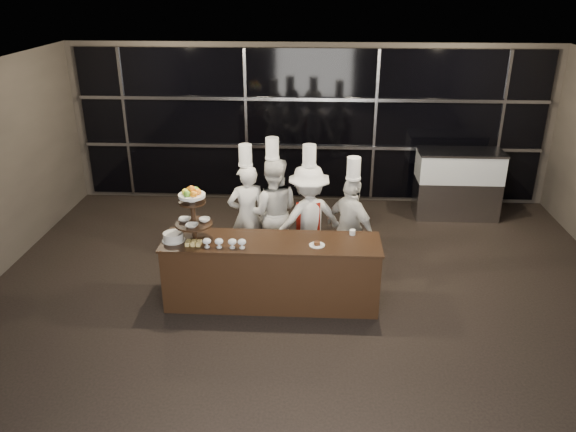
# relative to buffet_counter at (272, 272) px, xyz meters

# --- Properties ---
(room) EXTENTS (10.00, 10.00, 10.00)m
(room) POSITION_rel_buffet_counter_xyz_m (0.43, -1.15, 1.03)
(room) COLOR black
(room) RESTS_ON ground
(window_wall) EXTENTS (8.60, 0.10, 2.80)m
(window_wall) POSITION_rel_buffet_counter_xyz_m (0.43, 3.79, 1.04)
(window_wall) COLOR black
(window_wall) RESTS_ON ground
(buffet_counter) EXTENTS (2.84, 0.74, 0.92)m
(buffet_counter) POSITION_rel_buffet_counter_xyz_m (0.00, 0.00, 0.00)
(buffet_counter) COLOR black
(buffet_counter) RESTS_ON ground
(display_stand) EXTENTS (0.48, 0.48, 0.74)m
(display_stand) POSITION_rel_buffet_counter_xyz_m (-1.00, -0.00, 0.87)
(display_stand) COLOR black
(display_stand) RESTS_ON buffet_counter
(compotes) EXTENTS (0.56, 0.11, 0.12)m
(compotes) POSITION_rel_buffet_counter_xyz_m (-0.57, -0.22, 0.54)
(compotes) COLOR silver
(compotes) RESTS_ON buffet_counter
(layer_cake) EXTENTS (0.30, 0.30, 0.11)m
(layer_cake) POSITION_rel_buffet_counter_xyz_m (-1.27, -0.05, 0.51)
(layer_cake) COLOR white
(layer_cake) RESTS_ON buffet_counter
(pastry_squares) EXTENTS (0.20, 0.13, 0.05)m
(pastry_squares) POSITION_rel_buffet_counter_xyz_m (-0.98, -0.16, 0.48)
(pastry_squares) COLOR #DABF6A
(pastry_squares) RESTS_ON buffet_counter
(small_plate) EXTENTS (0.20, 0.20, 0.05)m
(small_plate) POSITION_rel_buffet_counter_xyz_m (0.59, -0.10, 0.47)
(small_plate) COLOR white
(small_plate) RESTS_ON buffet_counter
(chef_cup) EXTENTS (0.08, 0.08, 0.07)m
(chef_cup) POSITION_rel_buffet_counter_xyz_m (1.06, 0.25, 0.49)
(chef_cup) COLOR white
(chef_cup) RESTS_ON buffet_counter
(display_case) EXTENTS (1.49, 0.65, 1.24)m
(display_case) POSITION_rel_buffet_counter_xyz_m (3.12, 3.15, 0.22)
(display_case) COLOR #A5A5AA
(display_case) RESTS_ON ground
(chef_a) EXTENTS (0.68, 0.57, 1.90)m
(chef_a) POSITION_rel_buffet_counter_xyz_m (-0.45, 1.07, 0.36)
(chef_a) COLOR silver
(chef_a) RESTS_ON ground
(chef_b) EXTENTS (0.83, 0.66, 1.98)m
(chef_b) POSITION_rel_buffet_counter_xyz_m (-0.07, 1.16, 0.39)
(chef_b) COLOR white
(chef_b) RESTS_ON ground
(chef_c) EXTENTS (1.22, 0.99, 1.94)m
(chef_c) POSITION_rel_buffet_counter_xyz_m (0.46, 0.97, 0.36)
(chef_c) COLOR white
(chef_c) RESTS_ON ground
(chef_d) EXTENTS (0.88, 0.91, 1.83)m
(chef_d) POSITION_rel_buffet_counter_xyz_m (1.07, 0.76, 0.32)
(chef_d) COLOR silver
(chef_d) RESTS_ON ground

